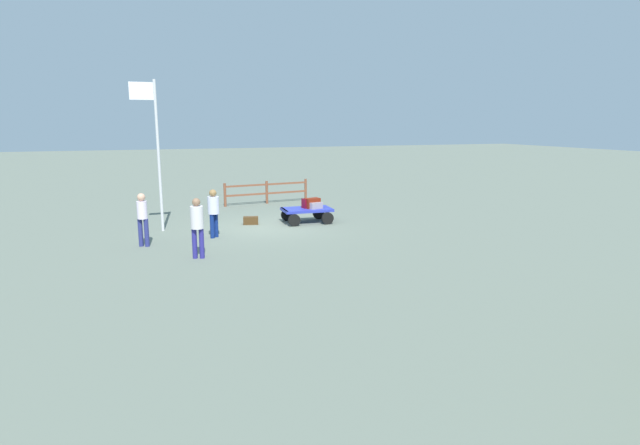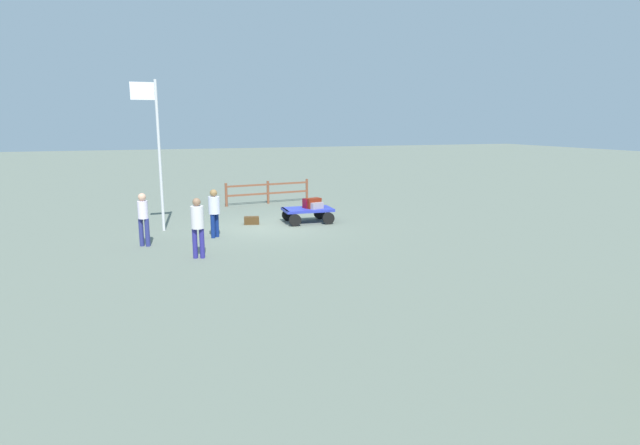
% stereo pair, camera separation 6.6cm
% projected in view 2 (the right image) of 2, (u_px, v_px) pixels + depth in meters
% --- Properties ---
extents(ground_plane, '(120.00, 120.00, 0.00)m').
position_uv_depth(ground_plane, '(269.00, 227.00, 18.98)').
color(ground_plane, slate).
extents(luggage_cart, '(1.92, 1.35, 0.56)m').
position_uv_depth(luggage_cart, '(307.00, 212.00, 19.73)').
color(luggage_cart, '#2935AC').
rests_on(luggage_cart, ground).
extents(suitcase_olive, '(0.59, 0.51, 0.25)m').
position_uv_depth(suitcase_olive, '(316.00, 205.00, 19.62)').
color(suitcase_olive, gray).
rests_on(suitcase_olive, luggage_cart).
extents(suitcase_maroon, '(0.62, 0.45, 0.39)m').
position_uv_depth(suitcase_maroon, '(313.00, 203.00, 19.72)').
color(suitcase_maroon, maroon).
rests_on(suitcase_maroon, luggage_cart).
extents(suitcase_dark, '(0.52, 0.40, 0.36)m').
position_uv_depth(suitcase_dark, '(309.00, 203.00, 19.78)').
color(suitcase_dark, maroon).
rests_on(suitcase_dark, luggage_cart).
extents(suitcase_tan, '(0.61, 0.41, 0.29)m').
position_uv_depth(suitcase_tan, '(252.00, 220.00, 19.43)').
color(suitcase_tan, '#462F17').
rests_on(suitcase_tan, ground).
extents(worker_lead, '(0.46, 0.46, 1.74)m').
position_uv_depth(worker_lead, '(198.00, 223.00, 14.40)').
color(worker_lead, navy).
rests_on(worker_lead, ground).
extents(worker_trailing, '(0.42, 0.42, 1.68)m').
position_uv_depth(worker_trailing, '(143.00, 216.00, 15.82)').
color(worker_trailing, navy).
rests_on(worker_trailing, ground).
extents(worker_supervisor, '(0.53, 0.53, 1.64)m').
position_uv_depth(worker_supervisor, '(214.00, 209.00, 17.04)').
color(worker_supervisor, navy).
rests_on(worker_supervisor, ground).
extents(flagpole, '(0.88, 0.10, 5.26)m').
position_uv_depth(flagpole, '(156.00, 144.00, 17.69)').
color(flagpole, silver).
rests_on(flagpole, ground).
extents(wooden_fence, '(4.19, 0.60, 1.08)m').
position_uv_depth(wooden_fence, '(268.00, 190.00, 24.35)').
color(wooden_fence, brown).
rests_on(wooden_fence, ground).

